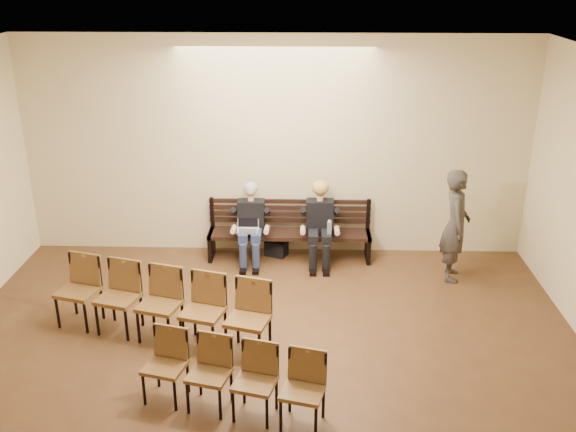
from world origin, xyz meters
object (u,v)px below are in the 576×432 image
chair_row_front (159,306)px  chair_row_back (232,379)px  bench (289,245)px  seated_woman (320,226)px  laptop (247,232)px  bag (276,248)px  passerby (456,217)px  seated_man (251,225)px  water_bottle (329,235)px

chair_row_front → chair_row_back: (1.07, -1.40, -0.06)m
bench → seated_woman: bearing=-14.1°
laptop → bag: (0.43, 0.39, -0.45)m
bag → chair_row_back: chair_row_back is taller
bag → chair_row_front: (-1.34, -2.52, 0.34)m
seated_woman → chair_row_front: size_ratio=0.43×
passerby → seated_man: bearing=88.7°
chair_row_front → water_bottle: bearing=59.0°
seated_man → chair_row_front: seated_man is taller
seated_man → chair_row_front: bearing=-112.6°
bag → passerby: 2.91m
seated_woman → bench: bearing=165.9°
bench → seated_woman: (0.48, -0.12, 0.39)m
bench → laptop: laptop is taller
chair_row_back → bench: bearing=97.0°
water_bottle → passerby: 1.91m
water_bottle → seated_woman: bearing=120.5°
bench → chair_row_front: bearing=-122.9°
passerby → bench: bearing=83.9°
water_bottle → passerby: bearing=-7.3°
laptop → water_bottle: 1.27m
bench → passerby: passerby is taller
bench → seated_man: seated_man is taller
bench → seated_woman: seated_woman is taller
seated_woman → bag: bearing=162.5°
seated_man → chair_row_back: bearing=-88.3°
chair_row_front → seated_man: bearing=83.1°
bag → chair_row_front: 2.87m
laptop → passerby: size_ratio=0.17×
seated_woman → water_bottle: size_ratio=5.19×
bench → seated_man: size_ratio=2.10×
bench → chair_row_back: size_ratio=1.33×
passerby → laptop: bearing=91.8°
water_bottle → chair_row_front: 3.00m
laptop → chair_row_front: (-0.92, -2.13, -0.11)m
water_bottle → chair_row_front: (-2.18, -2.05, -0.10)m
seated_man → seated_woman: 1.08m
chair_row_back → passerby: bearing=61.8°
laptop → chair_row_back: (0.15, -3.53, -0.17)m
chair_row_front → chair_row_back: size_ratio=1.46×
passerby → bag: bearing=83.0°
bag → chair_row_front: bearing=-118.1°
seated_woman → laptop: (-1.12, -0.17, -0.04)m
bench → chair_row_back: (-0.50, -3.82, 0.18)m
seated_man → chair_row_back: seated_man is taller
chair_row_front → seated_woman: bearing=64.1°
seated_woman → bag: seated_woman is taller
bench → chair_row_front: 2.89m
bag → passerby: bearing=-14.6°
seated_woman → chair_row_front: (-2.04, -2.30, -0.15)m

